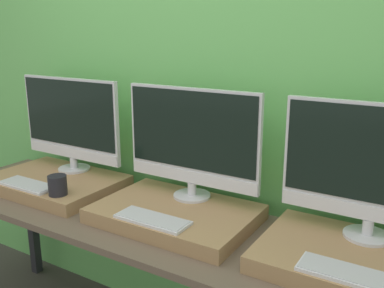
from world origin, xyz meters
TOP-DOWN VIEW (x-y plane):
  - wall_back at (0.00, 0.69)m, footprint 8.00×0.04m
  - workbench at (0.00, 0.31)m, footprint 2.63×0.62m
  - wooden_riser_left at (-0.75, 0.35)m, footprint 0.67×0.46m
  - monitor_left at (-0.75, 0.49)m, footprint 0.65×0.17m
  - keyboard_left at (-0.75, 0.19)m, footprint 0.31×0.12m
  - mug at (-0.54, 0.19)m, footprint 0.09×0.09m
  - wooden_riser_center at (0.00, 0.35)m, footprint 0.67×0.46m
  - monitor_center at (0.00, 0.49)m, footprint 0.65×0.17m
  - keyboard_center at (0.00, 0.19)m, footprint 0.31×0.12m
  - wooden_riser_right at (0.75, 0.35)m, footprint 0.67×0.46m
  - monitor_right at (0.75, 0.49)m, footprint 0.65×0.17m
  - keyboard_right at (0.75, 0.19)m, footprint 0.31×0.12m

SIDE VIEW (x-z plane):
  - workbench at x=0.00m, z-range 0.31..1.07m
  - wooden_riser_left at x=-0.75m, z-range 0.76..0.82m
  - wooden_riser_center at x=0.00m, z-range 0.76..0.82m
  - wooden_riser_right at x=0.75m, z-range 0.76..0.82m
  - keyboard_left at x=-0.75m, z-range 0.82..0.83m
  - keyboard_center at x=0.00m, z-range 0.82..0.83m
  - keyboard_right at x=0.75m, z-range 0.82..0.83m
  - mug at x=-0.54m, z-range 0.82..0.91m
  - monitor_left at x=-0.75m, z-range 0.84..1.34m
  - monitor_center at x=0.00m, z-range 0.84..1.34m
  - monitor_right at x=0.75m, z-range 0.84..1.34m
  - wall_back at x=0.00m, z-range 0.00..2.60m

